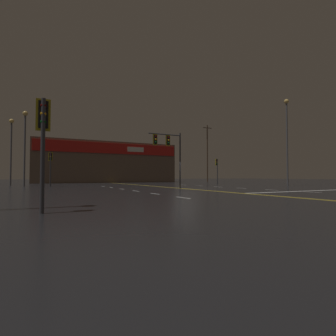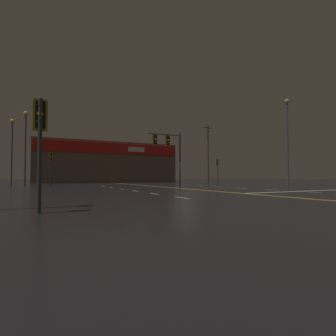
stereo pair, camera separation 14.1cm
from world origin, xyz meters
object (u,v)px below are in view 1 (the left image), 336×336
Objects in this scene: traffic_signal_corner_southwest at (43,129)px; streetlight_median_approach at (287,131)px; traffic_signal_corner_northwest at (50,161)px; traffic_signal_median at (168,146)px; streetlight_near_left at (11,142)px; streetlight_far_left at (25,138)px; traffic_signal_corner_northeast at (217,166)px.

streetlight_median_approach is at bearing 25.24° from traffic_signal_corner_southwest.
traffic_signal_corner_northwest is (1.31, 22.87, 0.23)m from traffic_signal_corner_southwest.
traffic_signal_median is at bearing -179.96° from streetlight_median_approach.
streetlight_far_left reaches higher than streetlight_near_left.
streetlight_near_left is at bearing 165.65° from traffic_signal_corner_northeast.
traffic_signal_median is at bearing -47.35° from traffic_signal_corner_northwest.
streetlight_median_approach reaches higher than streetlight_near_left.
streetlight_median_approach is (16.21, 0.01, 2.65)m from traffic_signal_median.
traffic_signal_median is 16.91m from traffic_signal_corner_northeast.
streetlight_median_approach is (25.60, -10.19, 3.80)m from traffic_signal_corner_northwest.
traffic_signal_corner_northwest reaches higher than traffic_signal_corner_northeast.
traffic_signal_corner_northeast is at bearing -5.46° from streetlight_far_left.
traffic_signal_corner_southwest is 33.25m from traffic_signal_corner_northeast.
traffic_signal_corner_northwest is 0.45× the size of streetlight_near_left.
traffic_signal_corner_southwest is at bearing -84.32° from streetlight_near_left.
streetlight_near_left reaches higher than traffic_signal_median.
traffic_signal_corner_southwest is at bearing -136.65° from traffic_signal_corner_northeast.
streetlight_far_left is (-25.48, 2.44, 2.81)m from traffic_signal_corner_northeast.
traffic_signal_corner_northeast is 28.15m from streetlight_near_left.
traffic_signal_corner_northeast is at bearing 36.99° from traffic_signal_median.
traffic_signal_corner_northeast reaches higher than traffic_signal_corner_southwest.
traffic_signal_median is 16.42m from streetlight_median_approach.
streetlight_far_left is at bearing 137.58° from traffic_signal_corner_northwest.
streetlight_near_left is (-4.28, 6.90, 2.68)m from traffic_signal_corner_northwest.
streetlight_far_left reaches higher than traffic_signal_corner_southwest.
streetlight_median_approach reaches higher than traffic_signal_corner_northwest.
streetlight_far_left is at bearing 174.54° from traffic_signal_corner_northeast.
streetlight_median_approach is (26.91, 12.69, 4.04)m from traffic_signal_corner_southwest.
traffic_signal_corner_southwest is 22.91m from traffic_signal_corner_northwest.
streetlight_near_left is 0.81× the size of streetlight_median_approach.
traffic_signal_corner_northwest is (-22.87, 0.05, 0.03)m from traffic_signal_corner_northeast.
traffic_signal_median is 1.39× the size of traffic_signal_corner_northeast.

